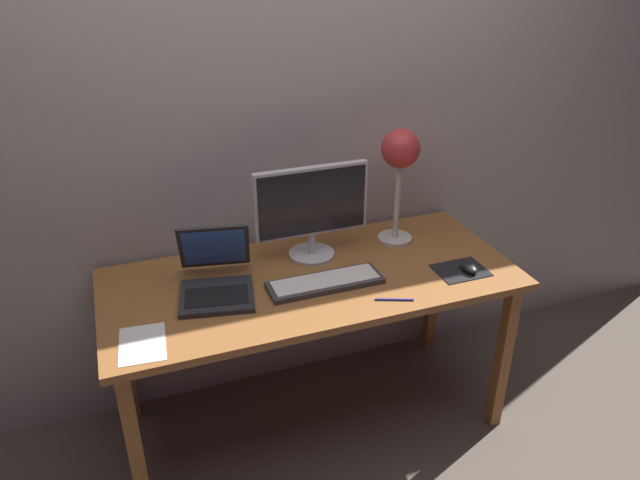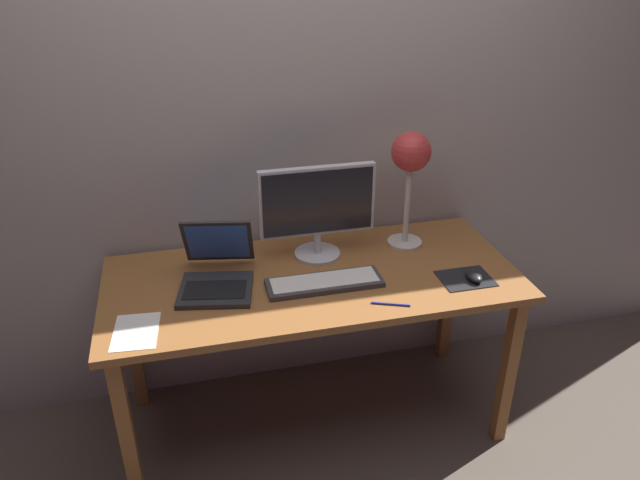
% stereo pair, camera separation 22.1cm
% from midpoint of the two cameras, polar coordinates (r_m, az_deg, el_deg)
% --- Properties ---
extents(ground_plane, '(4.80, 4.80, 0.00)m').
position_cam_midpoint_polar(ground_plane, '(2.79, 1.77, -16.63)').
color(ground_plane, brown).
rests_on(ground_plane, ground).
extents(back_wall, '(4.80, 0.06, 2.60)m').
position_cam_midpoint_polar(back_wall, '(2.48, -0.29, 12.45)').
color(back_wall, '#A8A099').
rests_on(back_wall, ground).
extents(desk, '(1.60, 0.70, 0.74)m').
position_cam_midpoint_polar(desk, '(2.38, 1.99, -5.12)').
color(desk, '#935B2D').
rests_on(desk, ground).
extents(monitor, '(0.47, 0.19, 0.39)m').
position_cam_midpoint_polar(monitor, '(2.38, 2.40, 3.05)').
color(monitor, silver).
rests_on(monitor, desk).
extents(keyboard_main, '(0.44, 0.14, 0.03)m').
position_cam_midpoint_polar(keyboard_main, '(2.27, 3.22, -4.12)').
color(keyboard_main, '#38383A').
rests_on(keyboard_main, desk).
extents(laptop, '(0.33, 0.39, 0.23)m').
position_cam_midpoint_polar(laptop, '(2.29, -7.05, -2.57)').
color(laptop, '#28282B').
rests_on(laptop, desk).
extents(desk_lamp, '(0.16, 0.16, 0.49)m').
position_cam_midpoint_polar(desk_lamp, '(2.46, 11.17, 7.34)').
color(desk_lamp, beige).
rests_on(desk_lamp, desk).
extents(mousepad, '(0.20, 0.16, 0.00)m').
position_cam_midpoint_polar(mousepad, '(2.41, 16.22, -3.60)').
color(mousepad, black).
rests_on(mousepad, desk).
extents(mouse, '(0.06, 0.10, 0.03)m').
position_cam_midpoint_polar(mouse, '(2.40, 16.97, -3.34)').
color(mouse, black).
rests_on(mouse, mousepad).
extents(paper_sheet_near_mouse, '(0.17, 0.22, 0.00)m').
position_cam_midpoint_polar(paper_sheet_near_mouse, '(2.09, -14.20, -8.51)').
color(paper_sheet_near_mouse, white).
rests_on(paper_sheet_near_mouse, desk).
extents(pen, '(0.13, 0.06, 0.01)m').
position_cam_midpoint_polar(pen, '(2.19, 9.62, -6.11)').
color(pen, '#2633A5').
rests_on(pen, desk).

